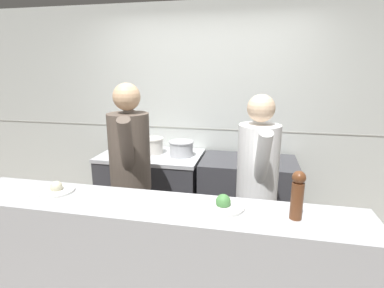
% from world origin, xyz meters
% --- Properties ---
extents(wall_back_tiled, '(8.00, 0.06, 2.60)m').
position_xyz_m(wall_back_tiled, '(0.00, 1.53, 1.30)').
color(wall_back_tiled, silver).
rests_on(wall_back_tiled, ground_plane).
extents(oven_range, '(1.15, 0.71, 0.90)m').
position_xyz_m(oven_range, '(-0.58, 1.12, 0.45)').
color(oven_range, '#38383D').
rests_on(oven_range, ground_plane).
extents(prep_counter, '(1.02, 0.65, 0.90)m').
position_xyz_m(prep_counter, '(0.53, 1.12, 0.45)').
color(prep_counter, '#38383D').
rests_on(prep_counter, ground_plane).
extents(pass_counter, '(2.75, 0.45, 1.00)m').
position_xyz_m(pass_counter, '(-0.06, -0.32, 0.50)').
color(pass_counter, '#B7BABF').
rests_on(pass_counter, ground_plane).
extents(stock_pot, '(0.27, 0.27, 0.16)m').
position_xyz_m(stock_pot, '(-0.94, 1.08, 0.99)').
color(stock_pot, beige).
rests_on(stock_pot, oven_range).
extents(sauce_pot, '(0.27, 0.27, 0.18)m').
position_xyz_m(sauce_pot, '(-0.58, 1.17, 1.00)').
color(sauce_pot, beige).
rests_on(sauce_pot, oven_range).
extents(braising_pot, '(0.28, 0.28, 0.17)m').
position_xyz_m(braising_pot, '(-0.22, 1.13, 0.99)').
color(braising_pot, '#B7BABF').
rests_on(braising_pot, oven_range).
extents(plated_dish_main, '(0.24, 0.24, 0.09)m').
position_xyz_m(plated_dish_main, '(-0.80, -0.27, 1.02)').
color(plated_dish_main, white).
rests_on(plated_dish_main, pass_counter).
extents(plated_dish_appetiser, '(0.27, 0.27, 0.10)m').
position_xyz_m(plated_dish_appetiser, '(0.40, -0.27, 1.02)').
color(plated_dish_appetiser, white).
rests_on(plated_dish_appetiser, pass_counter).
extents(pepper_mill, '(0.08, 0.08, 0.30)m').
position_xyz_m(pepper_mill, '(0.83, -0.33, 1.16)').
color(pepper_mill, brown).
rests_on(pepper_mill, pass_counter).
extents(chef_head_cook, '(0.45, 0.75, 1.75)m').
position_xyz_m(chef_head_cook, '(-0.49, 0.32, 0.97)').
color(chef_head_cook, black).
rests_on(chef_head_cook, ground_plane).
extents(chef_sous, '(0.38, 0.73, 1.67)m').
position_xyz_m(chef_sous, '(0.61, 0.39, 0.93)').
color(chef_sous, black).
rests_on(chef_sous, ground_plane).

